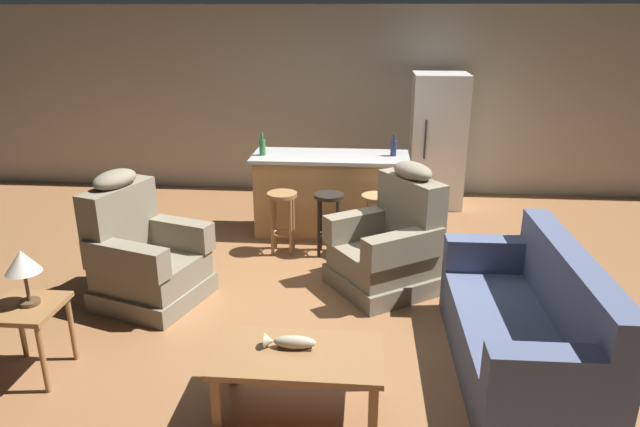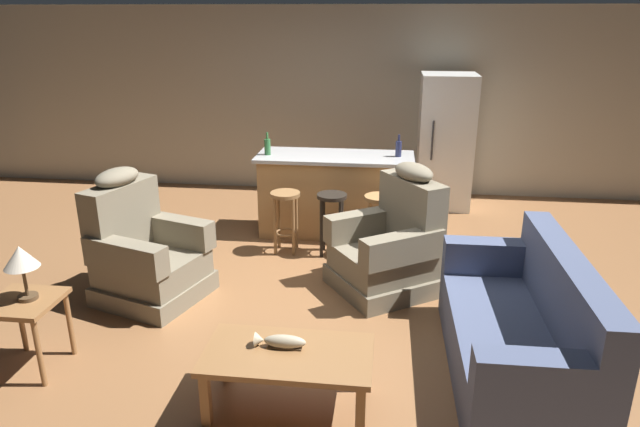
% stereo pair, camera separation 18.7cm
% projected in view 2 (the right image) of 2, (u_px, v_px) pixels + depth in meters
% --- Properties ---
extents(ground_plane, '(12.00, 12.00, 0.00)m').
position_uv_depth(ground_plane, '(321.00, 282.00, 5.59)').
color(ground_plane, brown).
extents(back_wall, '(12.00, 0.05, 2.60)m').
position_uv_depth(back_wall, '(348.00, 102.00, 8.08)').
color(back_wall, '#A89E89').
rests_on(back_wall, ground_plane).
extents(coffee_table, '(1.10, 0.60, 0.42)m').
position_uv_depth(coffee_table, '(288.00, 360.00, 3.71)').
color(coffee_table, olive).
rests_on(coffee_table, ground_plane).
extents(fish_figurine, '(0.34, 0.10, 0.10)m').
position_uv_depth(fish_figurine, '(280.00, 341.00, 3.73)').
color(fish_figurine, '#4C3823').
rests_on(fish_figurine, coffee_table).
extents(couch, '(0.87, 1.91, 0.94)m').
position_uv_depth(couch, '(522.00, 333.00, 4.06)').
color(couch, '#4C5675').
rests_on(couch, ground_plane).
extents(recliner_near_lamp, '(1.06, 1.06, 1.20)m').
position_uv_depth(recliner_near_lamp, '(144.00, 254.00, 5.19)').
color(recliner_near_lamp, '#756B56').
rests_on(recliner_near_lamp, ground_plane).
extents(recliner_near_island, '(1.17, 1.17, 1.20)m').
position_uv_depth(recliner_near_island, '(391.00, 247.00, 5.35)').
color(recliner_near_island, '#756B56').
rests_on(recliner_near_island, ground_plane).
extents(end_table, '(0.48, 0.48, 0.56)m').
position_uv_depth(end_table, '(25.00, 312.00, 4.10)').
color(end_table, olive).
rests_on(end_table, ground_plane).
extents(table_lamp, '(0.24, 0.24, 0.41)m').
position_uv_depth(table_lamp, '(21.00, 259.00, 3.98)').
color(table_lamp, '#4C3823').
rests_on(table_lamp, end_table).
extents(kitchen_island, '(1.80, 0.70, 0.95)m').
position_uv_depth(kitchen_island, '(335.00, 194.00, 6.69)').
color(kitchen_island, '#AD7F4C').
rests_on(kitchen_island, ground_plane).
extents(bar_stool_left, '(0.32, 0.32, 0.68)m').
position_uv_depth(bar_stool_left, '(286.00, 211.00, 6.16)').
color(bar_stool_left, olive).
rests_on(bar_stool_left, ground_plane).
extents(bar_stool_middle, '(0.32, 0.32, 0.68)m').
position_uv_depth(bar_stool_middle, '(332.00, 213.00, 6.10)').
color(bar_stool_middle, black).
rests_on(bar_stool_middle, ground_plane).
extents(bar_stool_right, '(0.32, 0.32, 0.68)m').
position_uv_depth(bar_stool_right, '(379.00, 215.00, 6.04)').
color(bar_stool_right, '#A87A47').
rests_on(bar_stool_right, ground_plane).
extents(refrigerator, '(0.70, 0.69, 1.76)m').
position_uv_depth(refrigerator, '(445.00, 142.00, 7.52)').
color(refrigerator, white).
rests_on(refrigerator, ground_plane).
extents(bottle_tall_green, '(0.07, 0.07, 0.26)m').
position_uv_depth(bottle_tall_green, '(267.00, 146.00, 6.52)').
color(bottle_tall_green, '#2D6B38').
rests_on(bottle_tall_green, kitchen_island).
extents(bottle_short_amber, '(0.07, 0.07, 0.25)m').
position_uv_depth(bottle_short_amber, '(399.00, 148.00, 6.44)').
color(bottle_short_amber, '#23284C').
rests_on(bottle_short_amber, kitchen_island).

